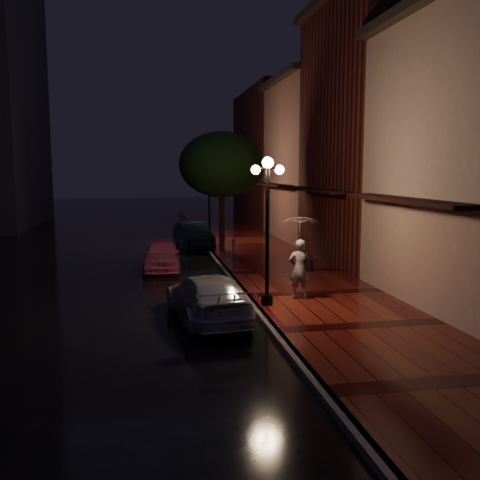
{
  "coord_description": "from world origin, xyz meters",
  "views": [
    {
      "loc": [
        -3.13,
        -19.99,
        4.1
      ],
      "look_at": [
        0.47,
        0.17,
        1.4
      ],
      "focal_mm": 40.0,
      "sensor_mm": 36.0,
      "label": 1
    }
  ],
  "objects_px": {
    "navy_car": "(193,235)",
    "street_tree": "(222,167)",
    "streetlamp_far": "(209,197)",
    "parking_meter": "(233,253)",
    "pink_car": "(162,255)",
    "woman_with_umbrella": "(300,244)",
    "silver_car": "(208,297)",
    "streetlamp_near": "(267,222)"
  },
  "relations": [
    {
      "from": "navy_car",
      "to": "silver_car",
      "type": "bearing_deg",
      "value": -101.01
    },
    {
      "from": "woman_with_umbrella",
      "to": "parking_meter",
      "type": "relative_size",
      "value": 1.92
    },
    {
      "from": "street_tree",
      "to": "silver_car",
      "type": "relative_size",
      "value": 1.34
    },
    {
      "from": "pink_car",
      "to": "street_tree",
      "type": "bearing_deg",
      "value": 55.58
    },
    {
      "from": "street_tree",
      "to": "parking_meter",
      "type": "xyz_separation_m",
      "value": [
        -0.46,
        -6.19,
        -3.28
      ]
    },
    {
      "from": "silver_car",
      "to": "parking_meter",
      "type": "xyz_separation_m",
      "value": [
        1.64,
        5.56,
        0.33
      ]
    },
    {
      "from": "street_tree",
      "to": "parking_meter",
      "type": "height_order",
      "value": "street_tree"
    },
    {
      "from": "streetlamp_far",
      "to": "pink_car",
      "type": "xyz_separation_m",
      "value": [
        -2.84,
        -7.02,
        -1.97
      ]
    },
    {
      "from": "pink_car",
      "to": "navy_car",
      "type": "xyz_separation_m",
      "value": [
        1.82,
        5.82,
        0.05
      ]
    },
    {
      "from": "street_tree",
      "to": "woman_with_umbrella",
      "type": "height_order",
      "value": "street_tree"
    },
    {
      "from": "silver_car",
      "to": "parking_meter",
      "type": "distance_m",
      "value": 5.8
    },
    {
      "from": "pink_car",
      "to": "woman_with_umbrella",
      "type": "relative_size",
      "value": 1.43
    },
    {
      "from": "streetlamp_near",
      "to": "street_tree",
      "type": "relative_size",
      "value": 0.74
    },
    {
      "from": "streetlamp_near",
      "to": "silver_car",
      "type": "height_order",
      "value": "streetlamp_near"
    },
    {
      "from": "woman_with_umbrella",
      "to": "silver_car",
      "type": "bearing_deg",
      "value": 32.96
    },
    {
      "from": "streetlamp_near",
      "to": "parking_meter",
      "type": "xyz_separation_m",
      "value": [
        -0.2,
        4.8,
        -1.64
      ]
    },
    {
      "from": "street_tree",
      "to": "pink_car",
      "type": "relative_size",
      "value": 1.58
    },
    {
      "from": "navy_car",
      "to": "street_tree",
      "type": "bearing_deg",
      "value": -62.25
    },
    {
      "from": "silver_car",
      "to": "woman_with_umbrella",
      "type": "bearing_deg",
      "value": -162.91
    },
    {
      "from": "silver_car",
      "to": "parking_meter",
      "type": "bearing_deg",
      "value": -113.43
    },
    {
      "from": "street_tree",
      "to": "pink_car",
      "type": "bearing_deg",
      "value": -127.69
    },
    {
      "from": "silver_car",
      "to": "pink_car",
      "type": "bearing_deg",
      "value": -89.6
    },
    {
      "from": "streetlamp_far",
      "to": "parking_meter",
      "type": "distance_m",
      "value": 9.35
    },
    {
      "from": "streetlamp_far",
      "to": "woman_with_umbrella",
      "type": "bearing_deg",
      "value": -85.05
    },
    {
      "from": "streetlamp_near",
      "to": "parking_meter",
      "type": "relative_size",
      "value": 3.22
    },
    {
      "from": "streetlamp_far",
      "to": "silver_car",
      "type": "bearing_deg",
      "value": -97.12
    },
    {
      "from": "streetlamp_near",
      "to": "parking_meter",
      "type": "height_order",
      "value": "streetlamp_near"
    },
    {
      "from": "street_tree",
      "to": "parking_meter",
      "type": "distance_m",
      "value": 7.02
    },
    {
      "from": "streetlamp_far",
      "to": "woman_with_umbrella",
      "type": "xyz_separation_m",
      "value": [
        1.16,
        -13.42,
        -0.75
      ]
    },
    {
      "from": "navy_car",
      "to": "silver_car",
      "type": "height_order",
      "value": "navy_car"
    },
    {
      "from": "streetlamp_near",
      "to": "silver_car",
      "type": "bearing_deg",
      "value": -157.68
    },
    {
      "from": "pink_car",
      "to": "silver_car",
      "type": "relative_size",
      "value": 0.85
    },
    {
      "from": "navy_car",
      "to": "woman_with_umbrella",
      "type": "relative_size",
      "value": 1.6
    },
    {
      "from": "street_tree",
      "to": "parking_meter",
      "type": "bearing_deg",
      "value": -94.24
    },
    {
      "from": "street_tree",
      "to": "navy_car",
      "type": "distance_m",
      "value": 4.2
    },
    {
      "from": "pink_car",
      "to": "woman_with_umbrella",
      "type": "distance_m",
      "value": 7.64
    },
    {
      "from": "parking_meter",
      "to": "woman_with_umbrella",
      "type": "bearing_deg",
      "value": -62.8
    },
    {
      "from": "pink_car",
      "to": "woman_with_umbrella",
      "type": "xyz_separation_m",
      "value": [
        4.0,
        -6.39,
        1.23
      ]
    },
    {
      "from": "streetlamp_near",
      "to": "woman_with_umbrella",
      "type": "bearing_deg",
      "value": 26.73
    },
    {
      "from": "pink_car",
      "to": "navy_car",
      "type": "height_order",
      "value": "navy_car"
    },
    {
      "from": "streetlamp_near",
      "to": "street_tree",
      "type": "height_order",
      "value": "street_tree"
    },
    {
      "from": "pink_car",
      "to": "streetlamp_near",
      "type": "bearing_deg",
      "value": -64.56
    }
  ]
}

